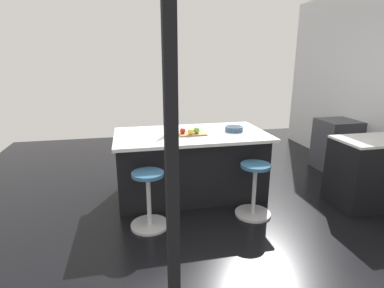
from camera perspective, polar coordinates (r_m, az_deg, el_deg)
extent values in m
plane|color=black|center=(4.34, 2.75, -9.71)|extent=(7.31, 7.31, 0.00)
cube|color=black|center=(1.17, -3.95, 0.71)|extent=(0.05, 0.06, 2.62)
cube|color=#38383D|center=(5.76, 25.62, -0.15)|extent=(0.60, 0.60, 0.87)
cube|color=black|center=(5.55, 27.44, -1.44)|extent=(0.44, 0.01, 0.32)
cube|color=black|center=(4.21, -0.29, -4.07)|extent=(1.96, 0.92, 0.87)
cube|color=silver|center=(4.03, -0.15, 1.79)|extent=(2.02, 1.12, 0.04)
cylinder|color=#B7B7BC|center=(3.92, 11.42, -12.75)|extent=(0.44, 0.44, 0.03)
cylinder|color=#B7B7BC|center=(3.78, 11.67, -8.65)|extent=(0.05, 0.05, 0.61)
cylinder|color=#336084|center=(3.66, 11.95, -4.04)|extent=(0.36, 0.36, 0.04)
cylinder|color=#B7B7BC|center=(3.65, -7.97, -14.91)|extent=(0.44, 0.44, 0.03)
cylinder|color=#B7B7BC|center=(3.50, -8.17, -10.57)|extent=(0.05, 0.05, 0.61)
cylinder|color=#336084|center=(3.37, -8.38, -5.65)|extent=(0.36, 0.36, 0.04)
cube|color=olive|center=(3.96, 0.01, 1.97)|extent=(0.36, 0.24, 0.02)
sphere|color=#609E2D|center=(3.94, 0.87, 2.64)|extent=(0.08, 0.08, 0.08)
sphere|color=red|center=(3.92, -1.78, 2.54)|extent=(0.07, 0.07, 0.07)
sphere|color=gold|center=(3.87, -0.25, 2.39)|extent=(0.08, 0.08, 0.08)
cylinder|color=silver|center=(3.89, -4.96, 3.18)|extent=(0.06, 0.06, 0.22)
cylinder|color=silver|center=(3.86, -5.01, 5.35)|extent=(0.03, 0.03, 0.08)
cylinder|color=#B7B7BC|center=(3.85, -5.03, 6.01)|extent=(0.03, 0.03, 0.02)
cylinder|color=#334C6B|center=(4.16, 7.95, 2.87)|extent=(0.25, 0.25, 0.07)
cylinder|color=#192635|center=(4.16, 7.96, 3.07)|extent=(0.20, 0.20, 0.04)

